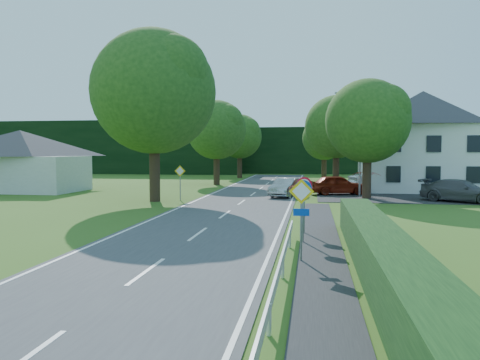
% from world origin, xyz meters
% --- Properties ---
extents(road, '(7.00, 80.00, 0.04)m').
position_xyz_m(road, '(0.00, 20.00, 0.02)').
color(road, '#3D3D40').
rests_on(road, ground).
extents(footpath, '(1.50, 44.00, 0.04)m').
position_xyz_m(footpath, '(4.95, 2.00, 0.02)').
color(footpath, '#232326').
rests_on(footpath, ground).
extents(parking_pad, '(14.00, 16.00, 0.04)m').
position_xyz_m(parking_pad, '(12.00, 33.00, 0.02)').
color(parking_pad, '#232326').
rests_on(parking_pad, ground).
extents(line_edge_left, '(0.12, 80.00, 0.01)m').
position_xyz_m(line_edge_left, '(-3.25, 20.00, 0.04)').
color(line_edge_left, white).
rests_on(line_edge_left, road).
extents(line_edge_right, '(0.12, 80.00, 0.01)m').
position_xyz_m(line_edge_right, '(3.25, 20.00, 0.04)').
color(line_edge_right, white).
rests_on(line_edge_right, road).
extents(line_centre, '(0.12, 80.00, 0.01)m').
position_xyz_m(line_centre, '(0.00, 20.00, 0.04)').
color(line_centre, white).
rests_on(line_centre, road).
extents(hedge_right, '(1.20, 30.00, 1.30)m').
position_xyz_m(hedge_right, '(6.50, 0.00, 0.65)').
color(hedge_right, black).
rests_on(hedge_right, ground).
extents(tree_main, '(9.40, 9.40, 11.64)m').
position_xyz_m(tree_main, '(-6.00, 24.00, 5.82)').
color(tree_main, '#1F4615').
rests_on(tree_main, ground).
extents(tree_left_far, '(7.00, 7.00, 8.58)m').
position_xyz_m(tree_left_far, '(-5.00, 40.00, 4.29)').
color(tree_left_far, '#1F4615').
rests_on(tree_left_far, ground).
extents(tree_right_far, '(7.40, 7.40, 9.09)m').
position_xyz_m(tree_right_far, '(7.00, 42.00, 4.54)').
color(tree_right_far, '#1F4615').
rests_on(tree_right_far, ground).
extents(tree_left_back, '(6.60, 6.60, 8.07)m').
position_xyz_m(tree_left_back, '(-4.50, 52.00, 4.04)').
color(tree_left_back, '#1F4615').
rests_on(tree_left_back, ground).
extents(tree_right_back, '(6.20, 6.20, 7.56)m').
position_xyz_m(tree_right_back, '(6.00, 50.00, 3.78)').
color(tree_right_back, '#1F4615').
rests_on(tree_right_back, ground).
extents(tree_right_mid, '(7.00, 7.00, 8.58)m').
position_xyz_m(tree_right_mid, '(8.50, 28.00, 4.29)').
color(tree_right_mid, '#1F4615').
rests_on(tree_right_mid, ground).
extents(treeline_left, '(44.00, 6.00, 8.00)m').
position_xyz_m(treeline_left, '(-28.00, 62.00, 4.00)').
color(treeline_left, black).
rests_on(treeline_left, ground).
extents(treeline_right, '(30.00, 5.00, 7.00)m').
position_xyz_m(treeline_right, '(8.00, 66.00, 3.50)').
color(treeline_right, black).
rests_on(treeline_right, ground).
extents(bungalow_left, '(11.00, 6.50, 5.20)m').
position_xyz_m(bungalow_left, '(-20.00, 30.00, 2.71)').
color(bungalow_left, '#BABAB5').
rests_on(bungalow_left, ground).
extents(house_white, '(10.60, 8.40, 8.60)m').
position_xyz_m(house_white, '(14.00, 36.00, 4.41)').
color(house_white, white).
rests_on(house_white, ground).
extents(streetlight, '(2.03, 0.18, 8.00)m').
position_xyz_m(streetlight, '(8.06, 30.00, 4.46)').
color(streetlight, gray).
rests_on(streetlight, ground).
extents(sign_priority_right, '(0.78, 0.09, 2.59)m').
position_xyz_m(sign_priority_right, '(4.30, 7.98, 1.80)').
color(sign_priority_right, gray).
rests_on(sign_priority_right, ground).
extents(sign_roundabout, '(0.64, 0.08, 2.37)m').
position_xyz_m(sign_roundabout, '(4.30, 10.98, 1.67)').
color(sign_roundabout, gray).
rests_on(sign_roundabout, ground).
extents(sign_speed_limit, '(0.64, 0.11, 2.37)m').
position_xyz_m(sign_speed_limit, '(4.30, 12.97, 1.77)').
color(sign_speed_limit, gray).
rests_on(sign_speed_limit, ground).
extents(sign_priority_left, '(0.78, 0.09, 2.44)m').
position_xyz_m(sign_priority_left, '(-4.50, 24.98, 1.72)').
color(sign_priority_left, gray).
rests_on(sign_priority_left, ground).
extents(moving_car, '(2.51, 4.42, 1.38)m').
position_xyz_m(moving_car, '(2.70, 28.27, 0.73)').
color(moving_car, '#AEAEB3').
rests_on(moving_car, road).
extents(motorcycle, '(1.31, 2.25, 1.12)m').
position_xyz_m(motorcycle, '(1.80, 32.65, 0.60)').
color(motorcycle, black).
rests_on(motorcycle, road).
extents(parked_car_red, '(4.78, 2.83, 1.53)m').
position_xyz_m(parked_car_red, '(6.60, 30.76, 0.80)').
color(parked_car_red, maroon).
rests_on(parked_car_red, parking_pad).
extents(parked_car_silver_a, '(5.09, 3.35, 1.59)m').
position_xyz_m(parked_car_silver_a, '(10.32, 37.00, 0.83)').
color(parked_car_silver_a, '#B3B3B8').
rests_on(parked_car_silver_a, parking_pad).
extents(parked_car_grey, '(5.47, 4.49, 1.49)m').
position_xyz_m(parked_car_grey, '(14.46, 26.50, 0.79)').
color(parked_car_grey, '#4B4A4F').
rests_on(parked_car_grey, parking_pad).
extents(parked_car_silver_b, '(5.73, 4.05, 1.45)m').
position_xyz_m(parked_car_silver_b, '(15.01, 34.00, 0.76)').
color(parked_car_silver_b, '#AAACB2').
rests_on(parked_car_silver_b, parking_pad).
extents(parasol, '(2.45, 2.48, 1.96)m').
position_xyz_m(parasol, '(8.63, 29.50, 1.02)').
color(parasol, red).
rests_on(parasol, parking_pad).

